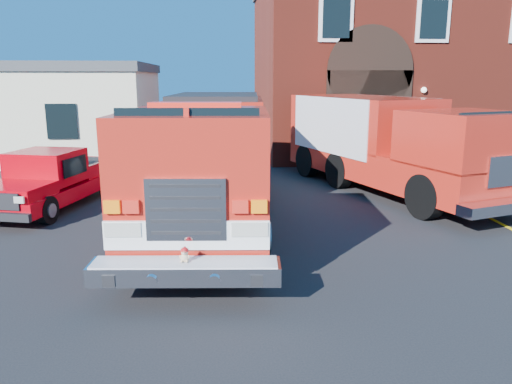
{
  "coord_description": "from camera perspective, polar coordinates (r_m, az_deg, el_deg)",
  "views": [
    {
      "loc": [
        -0.82,
        -11.63,
        3.71
      ],
      "look_at": [
        0.0,
        -1.2,
        1.3
      ],
      "focal_mm": 35.0,
      "sensor_mm": 36.0,
      "label": 1
    }
  ],
  "objects": [
    {
      "name": "parking_stripe_near",
      "position": [
        15.06,
        24.79,
        -2.5
      ],
      "size": [
        0.12,
        3.0,
        0.01
      ],
      "primitive_type": "cube",
      "color": "yellow",
      "rests_on": "ground"
    },
    {
      "name": "parking_stripe_mid",
      "position": [
        17.65,
        20.13,
        0.04
      ],
      "size": [
        0.12,
        3.0,
        0.01
      ],
      "primitive_type": "cube",
      "color": "yellow",
      "rests_on": "ground"
    },
    {
      "name": "pickup_truck",
      "position": [
        15.65,
        -22.18,
        1.29
      ],
      "size": [
        3.07,
        5.48,
        1.7
      ],
      "color": "black",
      "rests_on": "ground"
    },
    {
      "name": "secondary_truck",
      "position": [
        17.03,
        14.96,
        5.62
      ],
      "size": [
        5.76,
        9.83,
        3.05
      ],
      "color": "black",
      "rests_on": "ground"
    },
    {
      "name": "fire_station",
      "position": [
        27.43,
        16.95,
        13.55
      ],
      "size": [
        15.2,
        10.2,
        8.45
      ],
      "color": "maroon",
      "rests_on": "ground"
    },
    {
      "name": "fire_engine",
      "position": [
        13.08,
        -5.23,
        4.0
      ],
      "size": [
        3.65,
        10.72,
        3.25
      ],
      "color": "black",
      "rests_on": "ground"
    },
    {
      "name": "ground",
      "position": [
        12.23,
        -0.44,
        -4.68
      ],
      "size": [
        100.0,
        100.0,
        0.0
      ],
      "primitive_type": "plane",
      "color": "black",
      "rests_on": "ground"
    },
    {
      "name": "side_building",
      "position": [
        25.99,
        -23.1,
        8.62
      ],
      "size": [
        10.2,
        8.2,
        4.35
      ],
      "color": "#EBE7C3",
      "rests_on": "ground"
    },
    {
      "name": "parking_stripe_far",
      "position": [
        20.35,
        16.68,
        1.92
      ],
      "size": [
        0.12,
        3.0,
        0.01
      ],
      "primitive_type": "cube",
      "color": "yellow",
      "rests_on": "ground"
    }
  ]
}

